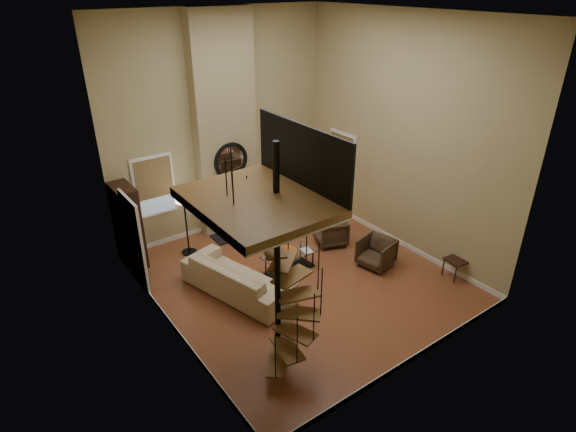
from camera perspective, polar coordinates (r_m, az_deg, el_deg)
ground at (r=10.75m, az=1.26°, el=-7.48°), size 6.00×6.50×0.01m
back_wall at (r=12.08m, az=-8.08°, el=10.73°), size 6.00×0.02×5.50m
front_wall at (r=7.38m, az=16.85°, el=-1.07°), size 6.00×0.02×5.50m
left_wall at (r=8.15m, az=-15.66°, el=1.83°), size 0.02×6.50×5.50m
right_wall at (r=11.44m, az=13.66°, el=9.32°), size 0.02×6.50×5.50m
ceiling at (r=8.89m, az=1.64°, el=23.22°), size 6.00×6.50×0.01m
baseboard_back at (r=13.07m, az=-7.31°, el=-0.66°), size 6.00×0.02×0.12m
baseboard_front at (r=8.92m, az=14.43°, el=-16.49°), size 6.00×0.02×0.12m
baseboard_left at (r=9.57m, az=-13.58°, el=-12.90°), size 0.02×6.50×0.12m
baseboard_right at (r=12.49m, az=12.30°, el=-2.51°), size 0.02×6.50×0.12m
chimney_breast at (r=11.92m, az=-7.64°, el=10.54°), size 1.60×0.38×5.50m
hearth at (r=12.57m, az=-5.80°, el=-1.97°), size 1.50×0.60×0.04m
firebox at (r=12.55m, az=-6.59°, el=0.67°), size 0.95×0.02×0.72m
mantel at (r=12.24m, az=-6.55°, el=3.05°), size 1.70×0.18×0.06m
mirror_frame at (r=11.99m, az=-6.89°, el=6.64°), size 0.94×0.10×0.94m
mirror_disc at (r=12.00m, az=-6.92°, el=6.66°), size 0.80×0.01×0.80m
vase_left at (r=11.98m, az=-8.96°, el=3.15°), size 0.24×0.24×0.25m
vase_right at (r=12.49m, az=-4.29°, el=4.34°), size 0.20×0.20×0.21m
window_back at (r=11.72m, az=-15.84°, el=3.57°), size 1.02×0.06×1.52m
window_right at (r=13.09m, az=6.51°, el=6.93°), size 0.06×1.02×1.52m
entry_door at (r=10.46m, az=-17.93°, el=-3.19°), size 0.10×1.05×2.16m
loft at (r=6.83m, az=-3.10°, el=2.39°), size 1.70×2.20×1.09m
spiral_stair at (r=7.68m, az=-1.21°, el=-7.01°), size 1.47×1.47×4.06m
hutch at (r=11.42m, az=-18.71°, el=-1.24°), size 0.43×0.91×2.03m
sofa at (r=10.13m, az=-6.18°, el=-7.30°), size 1.65×2.71×0.74m
armchair_near at (r=11.94m, az=5.48°, el=-1.80°), size 0.95×0.94×0.67m
armchair_far at (r=11.23m, az=10.78°, el=-4.20°), size 0.88×0.87×0.68m
coffee_table at (r=10.85m, az=0.20°, el=-5.29°), size 1.28×0.70×0.46m
bowl at (r=10.77m, az=0.04°, el=-4.22°), size 0.36×0.36×0.09m
book at (r=10.83m, az=2.17°, el=-4.26°), size 0.26×0.32×0.03m
floor_lamp at (r=11.26m, az=-12.48°, el=1.84°), size 0.41×0.41×1.71m
accent_lamp at (r=13.50m, az=-1.77°, el=1.40°), size 0.13×0.13×0.47m
side_chair at (r=11.20m, az=20.04°, el=-4.55°), size 0.48×0.47×0.94m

